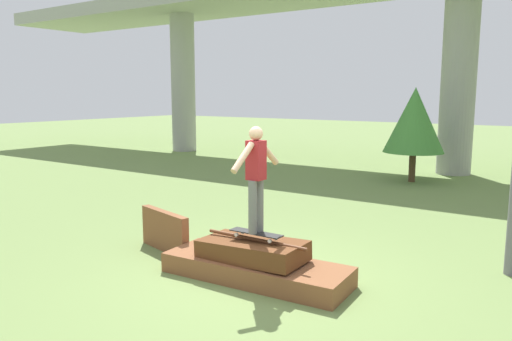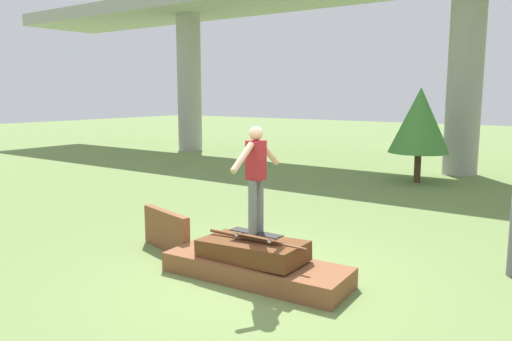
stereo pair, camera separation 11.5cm
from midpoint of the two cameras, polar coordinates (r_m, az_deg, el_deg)
ground_plane at (r=7.38m, az=-0.50°, el=-12.30°), size 80.00×80.00×0.00m
scrap_pile at (r=7.31m, az=-0.62°, el=-10.56°), size 2.81×1.11×0.62m
scrap_plank_loose at (r=8.69m, az=-10.77°, el=-6.81°), size 1.29×0.46×0.68m
skateboard at (r=7.14m, az=-0.47°, el=-7.19°), size 0.82×0.20×0.09m
skater at (r=6.95m, az=-0.47°, el=-0.24°), size 0.22×1.11×1.50m
tree_behind_left at (r=15.67m, az=17.45°, el=5.50°), size 1.80×1.80×2.84m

